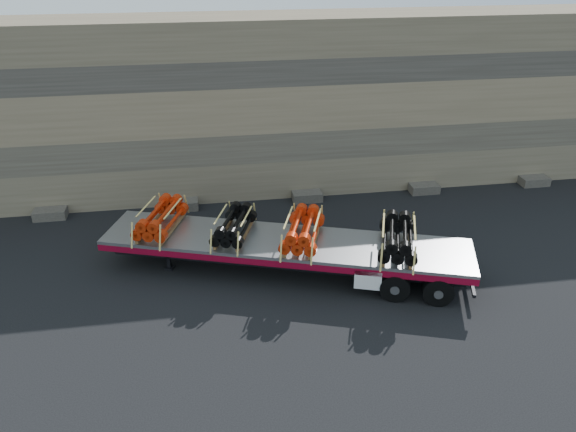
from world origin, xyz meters
name	(u,v)px	position (x,y,z in m)	size (l,w,h in m)	color
ground	(274,264)	(0.00, 0.00, 0.00)	(120.00, 120.00, 0.00)	black
rock_wall	(251,106)	(0.00, 6.50, 3.50)	(44.00, 3.00, 7.00)	#7A6B54
trailer	(285,256)	(0.28, -0.50, 0.58)	(11.56, 2.22, 1.16)	#9FA2A6
bundle_front	(161,219)	(-3.56, 0.84, 1.55)	(1.10, 2.21, 0.78)	red
bundle_midfront	(234,226)	(-1.26, 0.04, 1.52)	(1.02, 2.04, 0.72)	black
bundle_midrear	(303,231)	(0.81, -0.68, 1.55)	(1.11, 2.22, 0.79)	red
bundle_rear	(398,238)	(3.55, -1.63, 1.55)	(1.12, 2.24, 0.79)	black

